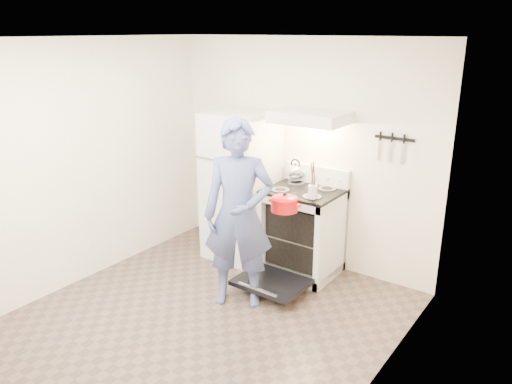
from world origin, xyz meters
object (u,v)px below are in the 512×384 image
Objects in this scene: refrigerator at (241,186)px; person at (239,215)px; stove_body at (302,233)px; dutch_oven at (285,205)px; tea_kettle at (295,171)px.

person reaches higher than refrigerator.
refrigerator is 0.94× the size of person.
stove_body is at bearing 48.74° from person.
refrigerator is at bearing 150.06° from dutch_oven.
tea_kettle reaches higher than dutch_oven.
tea_kettle is at bearing 114.32° from dutch_oven.
refrigerator reaches higher than tea_kettle.
person is 5.50× the size of dutch_oven.
tea_kettle is at bearing 62.59° from person.
person is at bearing -87.52° from tea_kettle.
tea_kettle is (-0.23, 0.20, 0.62)m from stove_body.
tea_kettle is at bearing 139.31° from stove_body.
dutch_oven is at bearing 19.30° from person.
refrigerator reaches higher than stove_body.
stove_body is 0.69m from tea_kettle.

